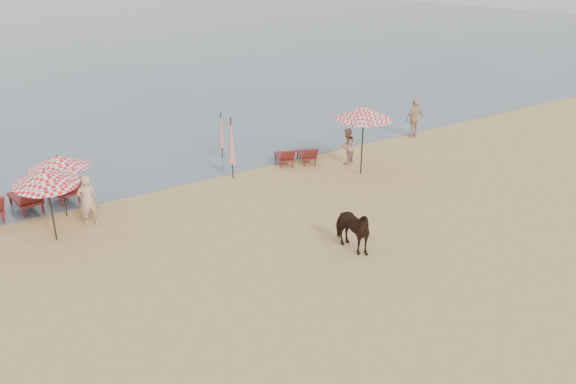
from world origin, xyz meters
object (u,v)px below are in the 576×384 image
Objects in this scene: lounger_cluster_left at (8,203)px; umbrella_open_left_a at (58,162)px; beachgoer_left at (88,200)px; umbrella_open_left_b at (46,177)px; umbrella_open_right at (364,113)px; beachgoer_right_b at (414,118)px; beachgoer_right_a at (347,146)px; umbrella_closed_right at (232,141)px; umbrella_closed_left at (221,130)px; cow at (351,229)px; lounger_cluster_right at (296,155)px.

umbrella_open_left_a reaches higher than lounger_cluster_left.
beachgoer_left reaches higher than lounger_cluster_left.
umbrella_open_left_b is 1.73m from beachgoer_left.
beachgoer_right_b is (5.41, 2.40, -1.56)m from umbrella_open_right.
lounger_cluster_left is at bearing -38.27° from beachgoer_right_a.
umbrella_closed_right is at bearing -1.34° from umbrella_open_left_a.
umbrella_open_left_b is at bearing -160.74° from umbrella_open_right.
umbrella_closed_left is 1.24× the size of cow.
lounger_cluster_left is 11.29m from cow.
lounger_cluster_left is 2.88× the size of cow.
beachgoer_right_b is (16.87, 1.56, -1.14)m from umbrella_open_left_b.
lounger_cluster_right is 1.20× the size of cow.
umbrella_open_left_b is 16.98m from beachgoer_right_b.
beachgoer_right_b is at bearing -170.73° from beachgoer_left.
beachgoer_right_b is (16.17, -0.00, -1.02)m from umbrella_open_left_a.
umbrella_closed_right reaches higher than cow.
umbrella_closed_left is at bearing 83.10° from cow.
umbrella_open_right is 6.75m from cow.
lounger_cluster_left is 1.93× the size of umbrella_closed_right.
umbrella_closed_right is 9.89m from beachgoer_right_b.
umbrella_open_left_a is at bearing -169.12° from umbrella_open_right.
umbrella_open_left_a is 1.06× the size of umbrella_closed_left.
cow is at bearing -92.97° from lounger_cluster_right.
umbrella_closed_left is at bearing 11.41° from umbrella_open_left_b.
lounger_cluster_right is 3.46m from umbrella_open_right.
umbrella_open_right reaches higher than lounger_cluster_right.
lounger_cluster_right is 0.91× the size of umbrella_open_left_a.
lounger_cluster_left is at bearing -171.22° from umbrella_closed_left.
beachgoer_right_a is at bearing 13.81° from beachgoer_right_b.
beachgoer_right_a is 5.25m from beachgoer_right_b.
umbrella_open_right is 1.82× the size of beachgoer_right_a.
beachgoer_left is at bearing 5.08° from beachgoer_right_b.
lounger_cluster_right is at bearing -6.92° from umbrella_open_left_b.
umbrella_closed_right reaches higher than lounger_cluster_left.
beachgoer_left is (-10.29, 1.29, -1.61)m from umbrella_open_right.
umbrella_open_left_b is 1.17× the size of umbrella_closed_left.
umbrella_closed_right is 4.95m from beachgoer_right_a.
umbrella_open_right is (12.32, -3.44, 1.97)m from lounger_cluster_left.
umbrella_closed_right reaches higher than umbrella_open_left_b.
lounger_cluster_left is at bearing 131.95° from cow.
cow is at bearing -95.02° from umbrella_closed_left.
umbrella_open_left_b is 1.57× the size of beachgoer_right_a.
umbrella_closed_right is at bearing -161.92° from lounger_cluster_right.
lounger_cluster_right is 8.85m from beachgoer_left.
umbrella_open_right is 6.15m from umbrella_closed_left.
umbrella_closed_right is at bearing -14.77° from lounger_cluster_left.
umbrella_open_left_a reaches higher than lounger_cluster_right.
umbrella_closed_left is at bearing 71.37° from umbrella_closed_right.
umbrella_closed_left is 1.19× the size of beachgoer_left.
beachgoer_left is (0.47, -1.12, -1.07)m from umbrella_open_left_a.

